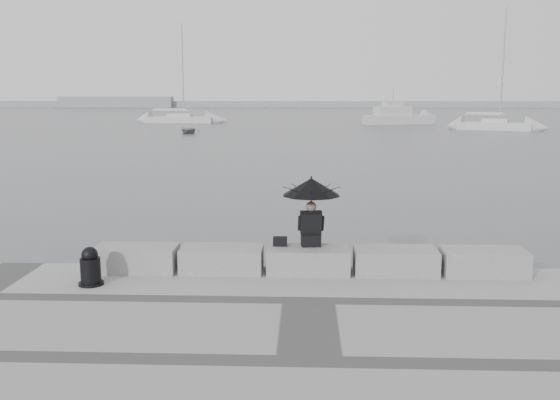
{
  "coord_description": "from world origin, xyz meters",
  "views": [
    {
      "loc": [
        -0.08,
        -12.29,
        4.01
      ],
      "look_at": [
        -0.69,
        3.0,
        1.35
      ],
      "focal_mm": 40.0,
      "sensor_mm": 36.0,
      "label": 1
    }
  ],
  "objects_px": {
    "seated_person": "(311,196)",
    "mooring_bollard": "(90,269)",
    "sailboat_left": "(180,119)",
    "dinghy": "(188,130)",
    "sailboat_right": "(495,125)",
    "motor_cruiser": "(399,117)"
  },
  "relations": [
    {
      "from": "sailboat_right",
      "to": "motor_cruiser",
      "type": "relative_size",
      "value": 1.39
    },
    {
      "from": "mooring_bollard",
      "to": "sailboat_right",
      "type": "height_order",
      "value": "sailboat_right"
    },
    {
      "from": "motor_cruiser",
      "to": "seated_person",
      "type": "bearing_deg",
      "value": -117.63
    },
    {
      "from": "seated_person",
      "to": "sailboat_right",
      "type": "distance_m",
      "value": 59.26
    },
    {
      "from": "sailboat_right",
      "to": "mooring_bollard",
      "type": "bearing_deg",
      "value": -88.15
    },
    {
      "from": "sailboat_left",
      "to": "mooring_bollard",
      "type": "bearing_deg",
      "value": -73.65
    },
    {
      "from": "dinghy",
      "to": "sailboat_left",
      "type": "bearing_deg",
      "value": 100.58
    },
    {
      "from": "motor_cruiser",
      "to": "dinghy",
      "type": "distance_m",
      "value": 29.82
    },
    {
      "from": "seated_person",
      "to": "motor_cruiser",
      "type": "height_order",
      "value": "motor_cruiser"
    },
    {
      "from": "seated_person",
      "to": "mooring_bollard",
      "type": "xyz_separation_m",
      "value": [
        -4.04,
        -1.17,
        -1.19
      ]
    },
    {
      "from": "sailboat_left",
      "to": "dinghy",
      "type": "height_order",
      "value": "sailboat_left"
    },
    {
      "from": "seated_person",
      "to": "sailboat_right",
      "type": "bearing_deg",
      "value": 63.3
    },
    {
      "from": "sailboat_left",
      "to": "dinghy",
      "type": "distance_m",
      "value": 21.56
    },
    {
      "from": "motor_cruiser",
      "to": "sailboat_left",
      "type": "bearing_deg",
      "value": 157.29
    },
    {
      "from": "seated_person",
      "to": "sailboat_left",
      "type": "relative_size",
      "value": 0.11
    },
    {
      "from": "seated_person",
      "to": "dinghy",
      "type": "distance_m",
      "value": 50.61
    },
    {
      "from": "dinghy",
      "to": "motor_cruiser",
      "type": "bearing_deg",
      "value": 35.54
    },
    {
      "from": "mooring_bollard",
      "to": "motor_cruiser",
      "type": "relative_size",
      "value": 0.08
    },
    {
      "from": "mooring_bollard",
      "to": "motor_cruiser",
      "type": "xyz_separation_m",
      "value": [
        15.76,
        68.93,
        0.08
      ]
    },
    {
      "from": "seated_person",
      "to": "motor_cruiser",
      "type": "distance_m",
      "value": 68.78
    },
    {
      "from": "sailboat_right",
      "to": "dinghy",
      "type": "height_order",
      "value": "sailboat_right"
    },
    {
      "from": "seated_person",
      "to": "dinghy",
      "type": "relative_size",
      "value": 0.43
    }
  ]
}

